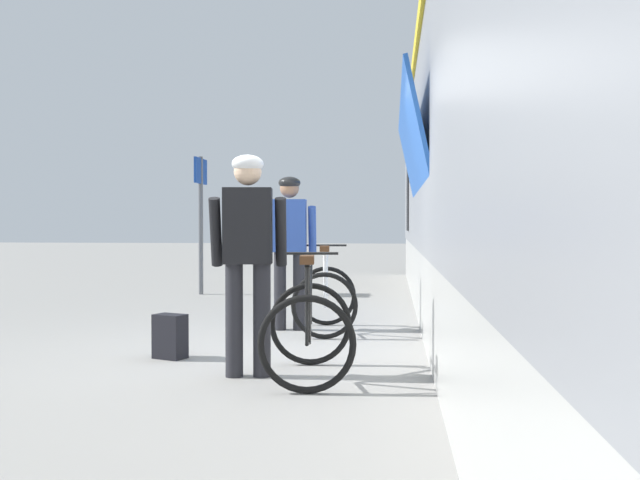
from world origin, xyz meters
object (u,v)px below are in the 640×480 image
cyclist_near_in_dark (248,244)px  backpack_on_platform (170,336)px  cyclist_far_in_blue (290,238)px  bicycle_far_white (326,296)px  platform_sign_post (201,201)px  train_car (606,135)px  bicycle_near_black (309,327)px

cyclist_near_in_dark → backpack_on_platform: (-0.86, 0.67, -0.85)m
cyclist_near_in_dark → cyclist_far_in_blue: (-0.04, 2.47, 0.00)m
cyclist_near_in_dark → bicycle_far_white: bearing=80.7°
backpack_on_platform → platform_sign_post: 6.04m
platform_sign_post → train_car: bearing=-48.0°
cyclist_far_in_blue → platform_sign_post: 4.51m
cyclist_far_in_blue → backpack_on_platform: 2.16m
bicycle_near_black → backpack_on_platform: bearing=153.1°
train_car → bicycle_near_black: 3.00m
cyclist_far_in_blue → bicycle_far_white: size_ratio=1.57×
train_car → backpack_on_platform: (-3.80, -0.03, -1.77)m
bicycle_near_black → platform_sign_post: bearing=112.7°
train_car → bicycle_near_black: (-2.45, -0.71, -1.56)m
cyclist_far_in_blue → bicycle_near_black: 2.62m
cyclist_far_in_blue → bicycle_far_white: cyclist_far_in_blue is taller
cyclist_far_in_blue → bicycle_near_black: bearing=-78.1°
cyclist_near_in_dark → train_car: bearing=13.4°
train_car → backpack_on_platform: size_ratio=54.26×
bicycle_far_white → backpack_on_platform: bicycle_far_white is taller
backpack_on_platform → bicycle_near_black: bearing=-5.1°
train_car → platform_sign_post: (-5.13, 5.69, -0.34)m
bicycle_near_black → backpack_on_platform: bicycle_near_black is taller
cyclist_far_in_blue → platform_sign_post: (-2.15, 3.92, 0.57)m
bicycle_near_black → platform_sign_post: size_ratio=0.47×
train_car → platform_sign_post: bearing=132.0°
train_car → cyclist_far_in_blue: 3.58m
cyclist_near_in_dark → cyclist_far_in_blue: size_ratio=1.00×
train_car → platform_sign_post: size_ratio=9.04×
cyclist_far_in_blue → bicycle_near_black: cyclist_far_in_blue is taller
platform_sign_post → bicycle_far_white: bearing=-57.3°
cyclist_far_in_blue → platform_sign_post: bearing=118.8°
bicycle_near_black → bicycle_far_white: (-0.10, 2.38, 0.00)m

